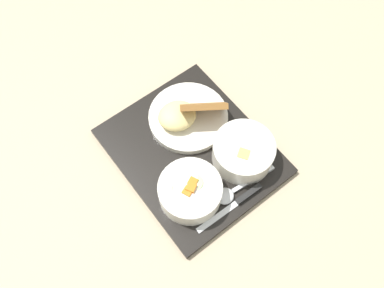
{
  "coord_description": "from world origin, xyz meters",
  "views": [
    {
      "loc": [
        -0.32,
        0.25,
        0.87
      ],
      "look_at": [
        0.0,
        0.0,
        0.05
      ],
      "focal_mm": 38.0,
      "sensor_mm": 36.0,
      "label": 1
    }
  ],
  "objects": [
    {
      "name": "serving_tray",
      "position": [
        0.0,
        0.0,
        0.01
      ],
      "size": [
        0.38,
        0.32,
        0.02
      ],
      "color": "black",
      "rests_on": "ground_plane"
    },
    {
      "name": "spoon",
      "position": [
        -0.14,
        -0.01,
        0.02
      ],
      "size": [
        0.04,
        0.16,
        0.01
      ],
      "rotation": [
        0.0,
        0.0,
        1.46
      ],
      "color": "silver",
      "rests_on": "serving_tray"
    },
    {
      "name": "plate_main",
      "position": [
        0.07,
        -0.04,
        0.04
      ],
      "size": [
        0.19,
        0.19,
        0.1
      ],
      "color": "silver",
      "rests_on": "serving_tray"
    },
    {
      "name": "knife",
      "position": [
        -0.16,
        -0.01,
        0.02
      ],
      "size": [
        0.02,
        0.17,
        0.01
      ],
      "rotation": [
        0.0,
        0.0,
        1.53
      ],
      "color": "silver",
      "rests_on": "serving_tray"
    },
    {
      "name": "bowl_salad",
      "position": [
        -0.09,
        0.07,
        0.05
      ],
      "size": [
        0.14,
        0.14,
        0.06
      ],
      "color": "silver",
      "rests_on": "serving_tray"
    },
    {
      "name": "bowl_soup",
      "position": [
        -0.09,
        -0.08,
        0.05
      ],
      "size": [
        0.14,
        0.14,
        0.06
      ],
      "color": "silver",
      "rests_on": "serving_tray"
    },
    {
      "name": "ground_plane",
      "position": [
        0.0,
        0.0,
        0.0
      ],
      "size": [
        4.0,
        4.0,
        0.0
      ],
      "primitive_type": "plane",
      "color": "tan"
    }
  ]
}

